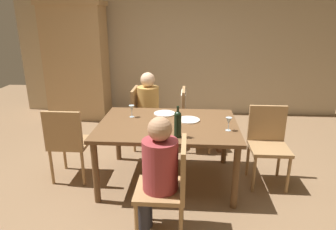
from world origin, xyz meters
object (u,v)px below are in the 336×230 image
object	(u,v)px
person_woman_host	(150,105)
wine_glass_centre	(132,109)
armoire_cabinet	(77,61)
dining_table	(168,129)
chair_near	(170,183)
chair_far_left	(143,114)
person_man_bearded	(157,170)
chair_right_end	(268,140)
wine_bottle_tall_green	(178,123)
wine_glass_near_left	(229,121)
dinner_plate_guest_left	(188,120)
handbag	(219,142)
chair_far_right	(189,111)
chair_left_end	(68,140)
dinner_plate_host	(165,113)

from	to	relation	value
person_woman_host	wine_glass_centre	xyz separation A→B (m)	(-0.12, -0.77, 0.18)
armoire_cabinet	person_woman_host	size ratio (longest dim) A/B	1.89
dining_table	chair_near	distance (m)	0.97
chair_far_left	person_man_bearded	bearing A→B (deg)	12.37
chair_far_left	chair_right_end	world-z (taller)	same
chair_near	wine_bottle_tall_green	world-z (taller)	wine_bottle_tall_green
wine_glass_near_left	chair_right_end	bearing A→B (deg)	28.09
dining_table	dinner_plate_guest_left	world-z (taller)	dinner_plate_guest_left
chair_near	handbag	size ratio (longest dim) A/B	3.29
dining_table	chair_right_end	size ratio (longest dim) A/B	1.74
dining_table	chair_far_right	xyz separation A→B (m)	(0.24, 0.96, -0.07)
armoire_cabinet	handbag	world-z (taller)	armoire_cabinet
chair_far_right	person_man_bearded	size ratio (longest dim) A/B	0.80
chair_left_end	handbag	size ratio (longest dim) A/B	3.29
chair_far_left	wine_glass_near_left	world-z (taller)	chair_far_left
dinner_plate_guest_left	chair_far_left	bearing A→B (deg)	128.75
person_woman_host	wine_glass_centre	bearing A→B (deg)	-9.24
chair_far_right	wine_glass_centre	xyz separation A→B (m)	(-0.69, -0.77, 0.25)
person_woman_host	dinner_plate_host	xyz separation A→B (m)	(0.27, -0.62, 0.08)
wine_glass_centre	chair_near	bearing A→B (deg)	-64.68
chair_far_left	chair_left_end	distance (m)	1.28
chair_near	handbag	xyz separation A→B (m)	(0.62, 1.92, -0.42)
chair_far_right	handbag	bearing A→B (deg)	90.00
chair_far_right	wine_glass_near_left	bearing A→B (deg)	20.65
person_man_bearded	chair_near	bearing A→B (deg)	-90.00
chair_far_right	wine_glass_near_left	distance (m)	1.25
chair_right_end	person_man_bearded	distance (m)	1.60
wine_bottle_tall_green	handbag	distance (m)	1.68
chair_far_right	person_woman_host	xyz separation A→B (m)	(-0.57, -0.00, 0.07)
armoire_cabinet	wine_bottle_tall_green	distance (m)	3.41
wine_glass_near_left	chair_far_right	bearing A→B (deg)	110.65
wine_bottle_tall_green	dinner_plate_guest_left	xyz separation A→B (m)	(0.11, 0.52, -0.14)
wine_glass_centre	handbag	xyz separation A→B (m)	(1.17, 0.77, -0.74)
chair_right_end	dinner_plate_guest_left	size ratio (longest dim) A/B	3.35
person_man_bearded	dinner_plate_host	xyz separation A→B (m)	(-0.04, 1.30, 0.09)
armoire_cabinet	chair_far_left	world-z (taller)	armoire_cabinet
armoire_cabinet	person_woman_host	world-z (taller)	armoire_cabinet
chair_left_end	person_woman_host	xyz separation A→B (m)	(0.85, 1.05, 0.13)
chair_near	chair_left_end	distance (m)	1.54
chair_far_left	handbag	distance (m)	1.23
chair_far_right	handbag	size ratio (longest dim) A/B	3.29
chair_far_left	dinner_plate_guest_left	bearing A→B (deg)	38.75
dinner_plate_guest_left	wine_glass_centre	bearing A→B (deg)	173.36
wine_bottle_tall_green	handbag	size ratio (longest dim) A/B	1.18
wine_glass_near_left	dinner_plate_host	xyz separation A→B (m)	(-0.73, 0.52, -0.10)
wine_glass_centre	handbag	size ratio (longest dim) A/B	0.53
dining_table	dinner_plate_guest_left	bearing A→B (deg)	25.78
wine_glass_centre	person_man_bearded	bearing A→B (deg)	-69.44
person_woman_host	dinner_plate_host	size ratio (longest dim) A/B	4.25
wine_glass_near_left	wine_glass_centre	bearing A→B (deg)	161.40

